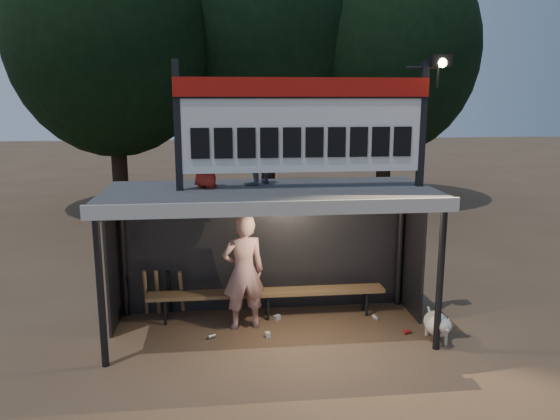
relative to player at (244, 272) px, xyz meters
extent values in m
plane|color=brown|center=(0.41, -0.20, -0.94)|extent=(80.00, 80.00, 0.00)
imported|color=silver|center=(0.00, 0.00, 0.00)|extent=(0.76, 0.57, 1.89)
imported|color=slate|center=(0.18, 0.22, 1.97)|extent=(0.73, 0.73, 1.19)
imported|color=#B3271B|center=(-0.55, -0.01, 1.85)|extent=(0.55, 0.49, 0.95)
cube|color=#3D3D3F|center=(0.41, -0.20, 1.32)|extent=(5.00, 2.00, 0.12)
cube|color=beige|center=(0.41, -1.22, 1.28)|extent=(5.10, 0.06, 0.20)
cylinder|color=black|center=(-1.99, -1.10, 0.16)|extent=(0.10, 0.10, 2.20)
cylinder|color=black|center=(2.81, -1.10, 0.16)|extent=(0.10, 0.10, 2.20)
cylinder|color=black|center=(-1.99, 0.70, 0.16)|extent=(0.10, 0.10, 2.20)
cylinder|color=black|center=(2.81, 0.70, 0.16)|extent=(0.10, 0.10, 2.20)
cube|color=black|center=(0.41, 0.80, 0.16)|extent=(5.00, 0.04, 2.20)
cube|color=black|center=(-2.09, 0.30, 0.16)|extent=(0.04, 1.00, 2.20)
cube|color=black|center=(2.91, 0.30, 0.16)|extent=(0.04, 1.00, 2.20)
cylinder|color=black|center=(0.41, 0.80, 1.21)|extent=(5.00, 0.06, 0.06)
cube|color=black|center=(-0.94, -0.20, 2.33)|extent=(0.10, 0.10, 1.90)
cube|color=black|center=(2.76, -0.20, 2.33)|extent=(0.10, 0.10, 1.90)
cube|color=silver|center=(0.91, -0.20, 2.33)|extent=(3.80, 0.08, 1.40)
cube|color=#AC120C|center=(0.91, -0.25, 2.89)|extent=(3.80, 0.04, 0.28)
cube|color=black|center=(0.91, -0.25, 2.74)|extent=(3.80, 0.02, 0.03)
cube|color=black|center=(-0.62, -0.25, 2.08)|extent=(0.27, 0.03, 0.45)
cube|color=black|center=(-0.28, -0.25, 2.08)|extent=(0.27, 0.03, 0.45)
cube|color=black|center=(0.06, -0.25, 2.08)|extent=(0.27, 0.03, 0.45)
cube|color=black|center=(0.40, -0.25, 2.08)|extent=(0.27, 0.03, 0.45)
cube|color=black|center=(0.74, -0.25, 2.08)|extent=(0.27, 0.03, 0.45)
cube|color=black|center=(1.08, -0.25, 2.08)|extent=(0.27, 0.03, 0.45)
cube|color=black|center=(1.42, -0.25, 2.08)|extent=(0.27, 0.03, 0.45)
cube|color=black|center=(1.76, -0.25, 2.08)|extent=(0.27, 0.03, 0.45)
cube|color=black|center=(2.10, -0.25, 2.08)|extent=(0.27, 0.03, 0.45)
cube|color=black|center=(2.44, -0.25, 2.08)|extent=(0.27, 0.03, 0.45)
cylinder|color=black|center=(2.71, -0.20, 3.18)|extent=(0.50, 0.04, 0.04)
cylinder|color=black|center=(2.96, -0.20, 3.03)|extent=(0.04, 0.04, 0.30)
cube|color=black|center=(2.96, -0.25, 3.28)|extent=(0.30, 0.22, 0.18)
sphere|color=#FFD88C|center=(2.96, -0.34, 3.24)|extent=(0.14, 0.14, 0.14)
cube|color=olive|center=(0.41, 0.35, -0.49)|extent=(4.00, 0.35, 0.06)
cylinder|color=black|center=(-1.29, 0.23, -0.72)|extent=(0.05, 0.05, 0.45)
cylinder|color=black|center=(-1.29, 0.47, -0.72)|extent=(0.05, 0.05, 0.45)
cylinder|color=black|center=(0.41, 0.23, -0.72)|extent=(0.05, 0.05, 0.45)
cylinder|color=black|center=(0.41, 0.47, -0.72)|extent=(0.05, 0.05, 0.45)
cylinder|color=black|center=(2.11, 0.23, -0.72)|extent=(0.05, 0.05, 0.45)
cylinder|color=black|center=(2.11, 0.47, -0.72)|extent=(0.05, 0.05, 0.45)
cylinder|color=black|center=(-3.59, 9.80, 0.93)|extent=(0.50, 0.50, 3.74)
ellipsoid|color=black|center=(-3.59, 9.80, 4.58)|extent=(6.46, 6.46, 7.48)
cylinder|color=black|center=(1.41, 11.30, 1.15)|extent=(0.50, 0.50, 4.18)
ellipsoid|color=black|center=(1.41, 11.30, 5.23)|extent=(7.22, 7.22, 8.36)
cylinder|color=black|center=(5.41, 10.30, 0.82)|extent=(0.50, 0.50, 3.52)
ellipsoid|color=black|center=(5.41, 10.30, 4.26)|extent=(6.08, 6.08, 7.04)
ellipsoid|color=white|center=(2.92, -0.81, -0.67)|extent=(0.36, 0.58, 0.36)
sphere|color=beige|center=(2.92, -1.09, -0.58)|extent=(0.22, 0.22, 0.22)
cone|color=beige|center=(2.92, -1.19, -0.60)|extent=(0.10, 0.10, 0.10)
cone|color=beige|center=(2.87, -1.11, -0.48)|extent=(0.06, 0.06, 0.07)
cone|color=beige|center=(2.97, -1.11, -0.48)|extent=(0.06, 0.06, 0.07)
cylinder|color=white|center=(2.84, -0.99, -0.85)|extent=(0.05, 0.05, 0.18)
cylinder|color=beige|center=(3.00, -0.99, -0.85)|extent=(0.05, 0.05, 0.18)
cylinder|color=silver|center=(2.84, -0.63, -0.85)|extent=(0.05, 0.05, 0.18)
cylinder|color=beige|center=(3.00, -0.63, -0.85)|extent=(0.05, 0.05, 0.18)
cylinder|color=#F1E5D0|center=(2.92, -0.51, -0.60)|extent=(0.04, 0.16, 0.14)
cylinder|color=olive|center=(-1.64, 0.62, -0.51)|extent=(0.08, 0.27, 0.84)
cylinder|color=olive|center=(-1.44, 0.62, -0.51)|extent=(0.07, 0.30, 0.83)
cylinder|color=black|center=(-1.24, 0.62, -0.51)|extent=(0.08, 0.33, 0.83)
cylinder|color=#A5784D|center=(-1.04, 0.62, -0.51)|extent=(0.08, 0.35, 0.82)
cube|color=red|center=(-0.14, 0.21, -0.90)|extent=(0.12, 0.11, 0.08)
cylinder|color=#A3A2A7|center=(-0.53, -0.37, -0.91)|extent=(0.14, 0.12, 0.07)
cube|color=beige|center=(0.35, -0.42, -0.90)|extent=(0.09, 0.11, 0.08)
cylinder|color=#B41F1E|center=(2.56, -0.54, -0.91)|extent=(0.14, 0.10, 0.07)
cube|color=#B1B1B6|center=(0.57, 0.24, -0.90)|extent=(0.12, 0.11, 0.08)
cylinder|color=beige|center=(2.21, 0.07, -0.91)|extent=(0.09, 0.13, 0.07)
camera|label=1|loc=(-0.34, -8.34, 2.75)|focal=35.00mm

